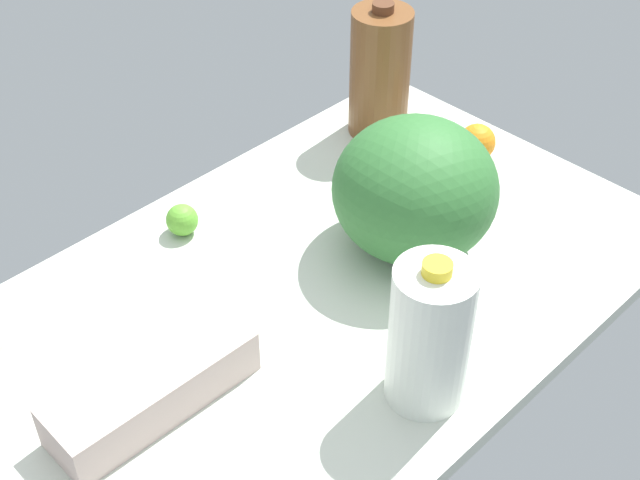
# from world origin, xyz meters

# --- Properties ---
(countertop) EXTENTS (1.20, 0.76, 0.03)m
(countertop) POSITION_xyz_m (0.00, 0.00, 0.01)
(countertop) COLOR silver
(countertop) RESTS_ON ground
(watermelon) EXTENTS (0.28, 0.28, 0.24)m
(watermelon) POSITION_xyz_m (0.19, -0.04, 0.15)
(watermelon) COLOR #327033
(watermelon) RESTS_ON countertop
(egg_carton) EXTENTS (0.32, 0.11, 0.08)m
(egg_carton) POSITION_xyz_m (-0.35, -0.01, 0.07)
(egg_carton) COLOR beige
(egg_carton) RESTS_ON countertop
(chocolate_milk_jug) EXTENTS (0.12, 0.12, 0.28)m
(chocolate_milk_jug) POSITION_xyz_m (0.42, 0.25, 0.16)
(chocolate_milk_jug) COLOR brown
(chocolate_milk_jug) RESTS_ON countertop
(milk_jug) EXTENTS (0.12, 0.12, 0.25)m
(milk_jug) POSITION_xyz_m (-0.05, -0.27, 0.15)
(milk_jug) COLOR white
(milk_jug) RESTS_ON countertop
(lime_by_jug) EXTENTS (0.06, 0.06, 0.06)m
(lime_by_jug) POSITION_xyz_m (-0.08, 0.27, 0.06)
(lime_by_jug) COLOR #60AF33
(lime_by_jug) RESTS_ON countertop
(orange_beside_bowl) EXTENTS (0.07, 0.07, 0.07)m
(orange_beside_bowl) POSITION_xyz_m (0.48, 0.05, 0.07)
(orange_beside_bowl) COLOR orange
(orange_beside_bowl) RESTS_ON countertop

